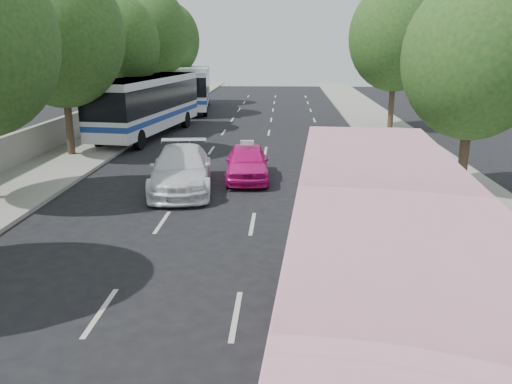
# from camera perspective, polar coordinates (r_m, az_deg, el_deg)

# --- Properties ---
(ground) EXTENTS (120.00, 120.00, 0.00)m
(ground) POSITION_cam_1_polar(r_m,az_deg,el_deg) (13.60, -5.63, -8.73)
(ground) COLOR black
(ground) RESTS_ON ground
(sidewalk_left) EXTENTS (4.00, 90.00, 0.15)m
(sidewalk_left) POSITION_cam_1_polar(r_m,az_deg,el_deg) (34.35, -14.87, 5.77)
(sidewalk_left) COLOR #9E998E
(sidewalk_left) RESTS_ON ground
(sidewalk_right) EXTENTS (4.00, 90.00, 0.12)m
(sidewalk_right) POSITION_cam_1_polar(r_m,az_deg,el_deg) (33.37, 14.30, 5.51)
(sidewalk_right) COLOR #9E998E
(sidewalk_right) RESTS_ON ground
(low_wall) EXTENTS (0.30, 90.00, 1.50)m
(low_wall) POSITION_cam_1_polar(r_m,az_deg,el_deg) (34.83, -17.81, 7.05)
(low_wall) COLOR #9E998E
(low_wall) RESTS_ON sidewalk_left
(tree_left_c) EXTENTS (6.00, 6.00, 9.35)m
(tree_left_c) POSITION_cam_1_polar(r_m,az_deg,el_deg) (28.27, -19.78, 15.75)
(tree_left_c) COLOR #38281E
(tree_left_c) RESTS_ON ground
(tree_left_d) EXTENTS (5.52, 5.52, 8.60)m
(tree_left_d) POSITION_cam_1_polar(r_m,az_deg,el_deg) (35.77, -14.58, 15.11)
(tree_left_d) COLOR #38281E
(tree_left_d) RESTS_ON ground
(tree_left_e) EXTENTS (6.30, 6.30, 9.82)m
(tree_left_e) POSITION_cam_1_polar(r_m,az_deg,el_deg) (43.47, -11.31, 16.33)
(tree_left_e) COLOR #38281E
(tree_left_e) RESTS_ON ground
(tree_left_f) EXTENTS (5.88, 5.88, 9.16)m
(tree_left_f) POSITION_cam_1_polar(r_m,az_deg,el_deg) (51.31, -9.28, 15.77)
(tree_left_f) COLOR #38281E
(tree_left_f) RESTS_ON ground
(tree_right_near) EXTENTS (5.10, 5.10, 7.95)m
(tree_right_near) POSITION_cam_1_polar(r_m,az_deg,el_deg) (21.33, 22.26, 13.41)
(tree_right_near) COLOR #38281E
(tree_right_near) RESTS_ON ground
(tree_right_far) EXTENTS (6.00, 6.00, 9.35)m
(tree_right_far) POSITION_cam_1_polar(r_m,az_deg,el_deg) (36.90, 14.67, 15.87)
(tree_right_far) COLOR #38281E
(tree_right_far) RESTS_ON ground
(pink_bus) EXTENTS (3.58, 11.11, 3.49)m
(pink_bus) POSITION_cam_1_polar(r_m,az_deg,el_deg) (9.07, 13.20, -6.87)
(pink_bus) COLOR #FFA4BA
(pink_bus) RESTS_ON ground
(pink_taxi) EXTENTS (2.05, 4.44, 1.47)m
(pink_taxi) POSITION_cam_1_polar(r_m,az_deg,el_deg) (22.61, -0.94, 3.16)
(pink_taxi) COLOR #E5138B
(pink_taxi) RESTS_ON ground
(white_pickup) EXTENTS (3.00, 5.88, 1.63)m
(white_pickup) POSITION_cam_1_polar(r_m,az_deg,el_deg) (21.18, -7.88, 2.39)
(white_pickup) COLOR white
(white_pickup) RESTS_ON ground
(tour_coach_front) EXTENTS (4.20, 12.18, 3.57)m
(tour_coach_front) POSITION_cam_1_polar(r_m,az_deg,el_deg) (33.75, -11.36, 9.38)
(tour_coach_front) COLOR white
(tour_coach_front) RESTS_ON ground
(tour_coach_rear) EXTENTS (3.78, 11.72, 3.44)m
(tour_coach_rear) POSITION_cam_1_polar(r_m,az_deg,el_deg) (46.57, -6.62, 11.08)
(tour_coach_rear) COLOR silver
(tour_coach_rear) RESTS_ON ground
(taxi_roof_sign) EXTENTS (0.56, 0.22, 0.18)m
(taxi_roof_sign) POSITION_cam_1_polar(r_m,az_deg,el_deg) (22.45, -0.95, 5.22)
(taxi_roof_sign) COLOR silver
(taxi_roof_sign) RESTS_ON pink_taxi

